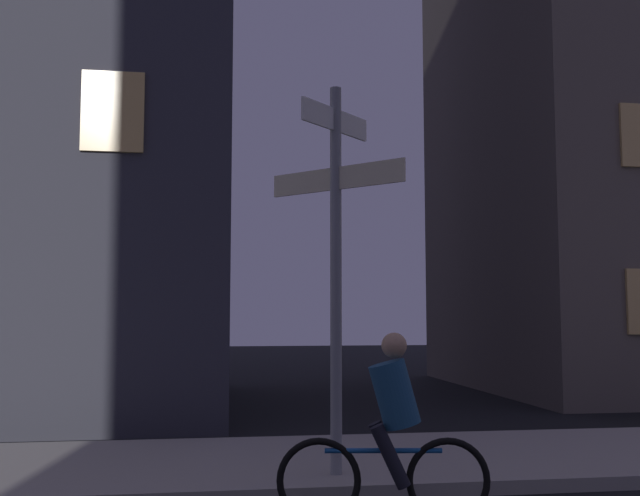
# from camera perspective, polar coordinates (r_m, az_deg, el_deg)

# --- Properties ---
(sidewalk_kerb) EXTENTS (40.00, 2.97, 0.14)m
(sidewalk_kerb) POSITION_cam_1_polar(r_m,az_deg,el_deg) (8.69, -5.96, -16.40)
(sidewalk_kerb) COLOR #9E9991
(sidewalk_kerb) RESTS_ON ground_plane
(signpost) EXTENTS (1.21, 1.21, 4.04)m
(signpost) POSITION_cam_1_polar(r_m,az_deg,el_deg) (7.71, 1.24, 0.28)
(signpost) COLOR gray
(signpost) RESTS_ON sidewalk_kerb
(cyclist) EXTENTS (1.81, 0.38, 1.61)m
(cyclist) POSITION_cam_1_polar(r_m,az_deg,el_deg) (6.49, 5.38, -14.17)
(cyclist) COLOR black
(cyclist) RESTS_ON ground_plane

